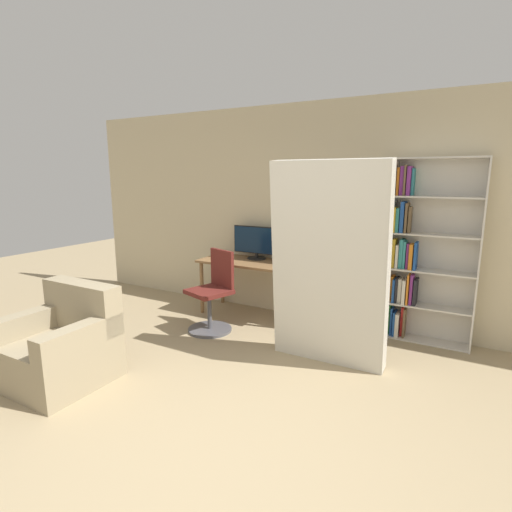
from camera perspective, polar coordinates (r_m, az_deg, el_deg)
The scene contains 8 objects.
ground_plane at distance 2.83m, azimuth -9.46°, elevation -28.80°, with size 16.00×16.00×0.00m, color #9E8966.
wall_back at distance 4.96m, azimuth 12.73°, elevation 5.68°, with size 8.00×0.06×2.70m.
desk at distance 5.21m, azimuth -0.73°, elevation -1.77°, with size 1.36×0.61×0.73m.
monitor at distance 5.29m, azimuth 0.10°, elevation 2.02°, with size 0.69×0.24×0.44m.
office_chair at distance 4.79m, azimuth -6.17°, elevation -5.97°, with size 0.55×0.55×0.96m.
bookshelf at distance 4.72m, azimuth 22.64°, elevation 0.09°, with size 0.89×0.26×2.01m.
mattress_near at distance 3.84m, azimuth 10.42°, elevation -1.36°, with size 1.10×0.34×1.97m.
armchair at distance 4.07m, azimuth -25.94°, elevation -11.41°, with size 0.85×0.80×0.85m.
Camera 1 is at (1.39, -1.66, 1.82)m, focal length 28.00 mm.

